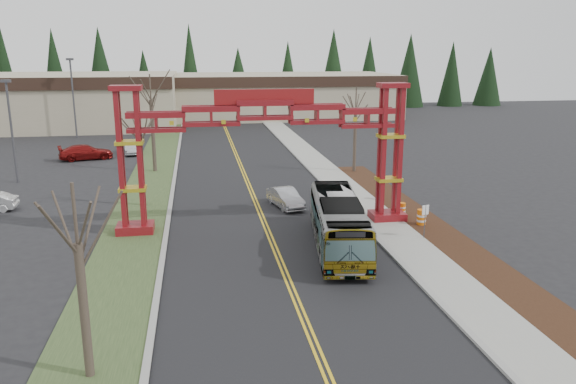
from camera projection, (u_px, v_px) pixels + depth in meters
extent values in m
cube|color=black|center=(254.00, 199.00, 42.18)|extent=(12.00, 110.00, 0.02)
cube|color=gold|center=(253.00, 199.00, 42.16)|extent=(0.12, 100.00, 0.01)
cube|color=gold|center=(256.00, 198.00, 42.19)|extent=(0.12, 100.00, 0.01)
cube|color=gray|center=(334.00, 195.00, 43.13)|extent=(0.30, 110.00, 0.15)
cube|color=gray|center=(352.00, 194.00, 43.36)|extent=(2.60, 110.00, 0.14)
cube|color=black|center=(477.00, 262.00, 29.41)|extent=(2.60, 50.00, 0.12)
cube|color=#2F4120|center=(145.00, 203.00, 40.92)|extent=(4.00, 110.00, 0.08)
cube|color=gray|center=(171.00, 201.00, 41.20)|extent=(0.30, 110.00, 0.15)
cube|color=maroon|center=(135.00, 229.00, 34.16)|extent=(2.20, 1.60, 0.60)
cube|color=maroon|center=(120.00, 161.00, 32.68)|extent=(0.28, 0.28, 8.00)
cube|color=maroon|center=(140.00, 160.00, 32.86)|extent=(0.28, 0.28, 8.00)
cube|color=maroon|center=(122.00, 158.00, 33.35)|extent=(0.28, 0.28, 8.00)
cube|color=maroon|center=(141.00, 158.00, 33.53)|extent=(0.28, 0.28, 8.00)
cube|color=gold|center=(133.00, 189.00, 33.54)|extent=(1.60, 1.10, 0.22)
cube|color=gold|center=(129.00, 142.00, 32.86)|extent=(1.60, 1.10, 0.22)
cube|color=maroon|center=(126.00, 88.00, 32.09)|extent=(1.80, 1.20, 0.30)
cube|color=maroon|center=(387.00, 216.00, 36.67)|extent=(2.20, 1.60, 0.60)
cube|color=maroon|center=(383.00, 153.00, 35.19)|extent=(0.28, 0.28, 8.00)
cube|color=maroon|center=(400.00, 152.00, 35.36)|extent=(0.28, 0.28, 8.00)
cube|color=maroon|center=(380.00, 151.00, 35.86)|extent=(0.28, 0.28, 8.00)
cube|color=maroon|center=(396.00, 150.00, 36.03)|extent=(0.28, 0.28, 8.00)
cube|color=gold|center=(389.00, 179.00, 36.05)|extent=(1.60, 1.10, 0.22)
cube|color=gold|center=(391.00, 136.00, 35.37)|extent=(1.60, 1.10, 0.22)
cube|color=maroon|center=(393.00, 85.00, 34.60)|extent=(1.80, 1.20, 0.30)
cube|color=maroon|center=(265.00, 108.00, 33.65)|extent=(16.00, 0.90, 1.00)
cube|color=maroon|center=(265.00, 123.00, 33.87)|extent=(16.00, 0.90, 0.60)
cube|color=maroon|center=(264.00, 97.00, 33.49)|extent=(6.00, 0.25, 0.90)
cube|color=tan|center=(15.00, 101.00, 81.53)|extent=(46.00, 22.00, 7.50)
cube|color=tan|center=(279.00, 95.00, 95.52)|extent=(38.00, 20.00, 7.00)
cube|color=black|center=(288.00, 82.00, 85.20)|extent=(38.00, 0.40, 1.60)
cylinder|color=#382D26|center=(3.00, 108.00, 100.14)|extent=(0.80, 0.80, 1.60)
cone|color=black|center=(50.00, 76.00, 100.08)|extent=(5.60, 5.60, 13.00)
cylinder|color=#382D26|center=(54.00, 108.00, 101.47)|extent=(0.80, 0.80, 1.60)
cone|color=black|center=(100.00, 75.00, 101.41)|extent=(5.60, 5.60, 13.00)
cylinder|color=#382D26|center=(102.00, 107.00, 102.80)|extent=(0.80, 0.80, 1.60)
cone|color=black|center=(148.00, 75.00, 102.74)|extent=(5.60, 5.60, 13.00)
cylinder|color=#382D26|center=(150.00, 106.00, 104.14)|extent=(0.80, 0.80, 1.60)
cone|color=black|center=(195.00, 75.00, 104.07)|extent=(5.60, 5.60, 13.00)
cylinder|color=#382D26|center=(196.00, 106.00, 105.47)|extent=(0.80, 0.80, 1.60)
cone|color=black|center=(241.00, 74.00, 105.41)|extent=(5.60, 5.60, 13.00)
cylinder|color=#382D26|center=(241.00, 105.00, 106.80)|extent=(0.80, 0.80, 1.60)
cone|color=black|center=(285.00, 74.00, 106.74)|extent=(5.60, 5.60, 13.00)
cylinder|color=#382D26|center=(285.00, 104.00, 108.13)|extent=(0.80, 0.80, 1.60)
cone|color=black|center=(329.00, 74.00, 108.07)|extent=(5.60, 5.60, 13.00)
cylinder|color=#382D26|center=(328.00, 104.00, 109.47)|extent=(0.80, 0.80, 1.60)
cone|color=black|center=(371.00, 74.00, 109.41)|extent=(5.60, 5.60, 13.00)
cylinder|color=#382D26|center=(370.00, 103.00, 110.80)|extent=(0.80, 0.80, 1.60)
cone|color=black|center=(412.00, 73.00, 110.74)|extent=(5.60, 5.60, 13.00)
cylinder|color=#382D26|center=(411.00, 102.00, 112.13)|extent=(0.80, 0.80, 1.60)
cone|color=black|center=(453.00, 73.00, 112.07)|extent=(5.60, 5.60, 13.00)
cylinder|color=#382D26|center=(451.00, 102.00, 113.47)|extent=(0.80, 0.80, 1.60)
cone|color=black|center=(492.00, 73.00, 113.41)|extent=(5.60, 5.60, 13.00)
cylinder|color=#382D26|center=(490.00, 101.00, 114.80)|extent=(0.80, 0.80, 1.60)
imported|color=#A5A6AC|center=(338.00, 223.00, 31.30)|extent=(3.96, 10.82, 2.95)
imported|color=#A5A8AD|center=(286.00, 198.00, 39.80)|extent=(2.33, 4.32, 1.35)
imported|color=maroon|center=(86.00, 152.00, 57.21)|extent=(5.65, 3.43, 1.53)
imported|color=#B6BABF|center=(132.00, 147.00, 60.49)|extent=(2.07, 4.60, 1.47)
cylinder|color=#382D26|center=(84.00, 312.00, 18.56)|extent=(0.31, 0.31, 4.82)
cylinder|color=#382D26|center=(75.00, 215.00, 17.74)|extent=(0.11, 0.11, 2.11)
cylinder|color=#382D26|center=(142.00, 173.00, 39.64)|extent=(0.30, 0.30, 4.87)
cylinder|color=#382D26|center=(139.00, 125.00, 38.81)|extent=(0.11, 0.11, 2.05)
cylinder|color=#382D26|center=(153.00, 136.00, 50.86)|extent=(0.34, 0.34, 6.56)
cylinder|color=#382D26|center=(150.00, 88.00, 49.80)|extent=(0.13, 0.13, 2.36)
cylinder|color=#382D26|center=(355.00, 141.00, 50.65)|extent=(0.29, 0.29, 5.76)
cylinder|color=#382D26|center=(356.00, 99.00, 49.72)|extent=(0.11, 0.11, 2.01)
cylinder|color=#3F3F44|center=(12.00, 133.00, 46.33)|extent=(0.19, 0.19, 8.35)
cube|color=#3F3F44|center=(6.00, 81.00, 45.29)|extent=(0.74, 0.37, 0.23)
cylinder|color=#3F3F44|center=(73.00, 100.00, 70.62)|extent=(0.22, 0.22, 9.69)
cube|color=#3F3F44|center=(70.00, 59.00, 69.40)|extent=(0.86, 0.43, 0.27)
cylinder|color=#3F3F44|center=(425.00, 223.00, 32.80)|extent=(0.06, 0.06, 2.11)
cube|color=white|center=(425.00, 210.00, 32.61)|extent=(0.47, 0.19, 0.58)
cylinder|color=orange|center=(421.00, 218.00, 35.48)|extent=(0.56, 0.56, 1.08)
cylinder|color=white|center=(422.00, 215.00, 35.44)|extent=(0.59, 0.59, 0.13)
cylinder|color=white|center=(421.00, 220.00, 35.52)|extent=(0.59, 0.59, 0.13)
cylinder|color=orange|center=(402.00, 209.00, 37.80)|extent=(0.46, 0.46, 0.88)
cylinder|color=white|center=(402.00, 207.00, 37.77)|extent=(0.48, 0.48, 0.11)
cylinder|color=white|center=(402.00, 211.00, 37.83)|extent=(0.48, 0.48, 0.11)
cylinder|color=orange|center=(380.00, 195.00, 41.40)|extent=(0.47, 0.47, 0.91)
cylinder|color=white|center=(380.00, 193.00, 41.37)|extent=(0.49, 0.49, 0.11)
cylinder|color=white|center=(380.00, 197.00, 41.43)|extent=(0.49, 0.49, 0.11)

